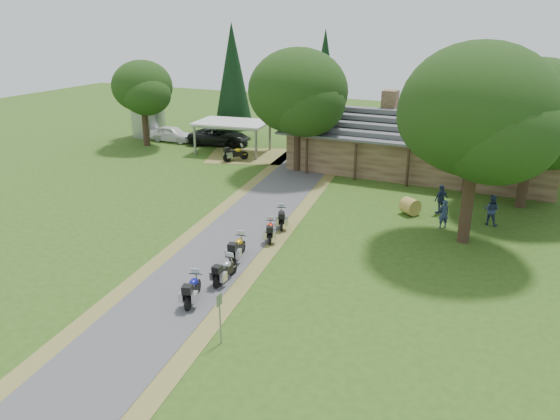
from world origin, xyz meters
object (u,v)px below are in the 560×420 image
at_px(car_dark_suv, 219,132).
at_px(motorcycle_row_c, 238,247).
at_px(motorcycle_row_e, 281,217).
at_px(lodge, 422,142).
at_px(motorcycle_row_b, 225,269).
at_px(carport, 233,137).
at_px(motorcycle_row_a, 193,288).
at_px(motorcycle_row_d, 270,230).
at_px(motorcycle_carport_a, 236,153).
at_px(silo, 147,102).
at_px(car_white_sedan, 172,132).
at_px(hay_bale, 410,206).

distance_m(car_dark_suv, motorcycle_row_c, 26.51).
xyz_separation_m(motorcycle_row_c, motorcycle_row_e, (0.12, 5.13, -0.04)).
xyz_separation_m(lodge, motorcycle_row_b, (-4.38, -23.33, -1.82)).
bearing_deg(carport, motorcycle_row_a, -71.07).
height_order(motorcycle_row_d, motorcycle_carport_a, motorcycle_carport_a).
height_order(carport, motorcycle_row_d, carport).
xyz_separation_m(silo, motorcycle_carport_a, (13.23, -5.11, -2.82)).
bearing_deg(motorcycle_row_c, lodge, -24.46).
height_order(motorcycle_row_c, motorcycle_row_d, motorcycle_row_c).
xyz_separation_m(motorcycle_row_d, motorcycle_row_e, (-0.29, 2.11, 0.03)).
height_order(motorcycle_row_a, motorcycle_row_d, motorcycle_row_a).
bearing_deg(motorcycle_row_e, car_white_sedan, 24.41).
distance_m(car_dark_suv, hay_bale, 24.13).
bearing_deg(car_dark_suv, motorcycle_row_a, -162.03).
bearing_deg(car_dark_suv, car_white_sedan, 86.68).
relative_size(motorcycle_row_c, motorcycle_row_d, 1.12).
bearing_deg(motorcycle_row_e, motorcycle_row_a, 155.89).
bearing_deg(lodge, hay_bale, -81.59).
height_order(carport, motorcycle_row_a, carport).
height_order(car_dark_suv, motorcycle_row_d, car_dark_suv).
height_order(car_white_sedan, motorcycle_carport_a, car_white_sedan).
bearing_deg(motorcycle_row_c, silo, 35.07).
bearing_deg(motorcycle_row_b, motorcycle_carport_a, 27.21).
bearing_deg(motorcycle_row_e, hay_bale, -76.05).
height_order(silo, motorcycle_row_b, silo).
bearing_deg(carport, hay_bale, -34.76).
bearing_deg(car_dark_suv, motorcycle_row_d, -153.10).
bearing_deg(motorcycle_row_c, hay_bale, -42.86).
relative_size(car_dark_suv, hay_bale, 6.10).
xyz_separation_m(carport, motorcycle_row_a, (12.21, -24.94, -0.75)).
xyz_separation_m(carport, car_white_sedan, (-7.74, 1.33, -0.45)).
relative_size(motorcycle_carport_a, hay_bale, 1.98).
height_order(lodge, motorcycle_row_e, lodge).
bearing_deg(hay_bale, motorcycle_row_b, -114.41).
bearing_deg(car_dark_suv, motorcycle_row_c, -157.81).
xyz_separation_m(motorcycle_row_b, motorcycle_row_c, (-0.72, 2.48, 0.04)).
relative_size(silo, motorcycle_row_d, 4.03).
height_order(motorcycle_row_e, motorcycle_carport_a, motorcycle_carport_a).
bearing_deg(hay_bale, motorcycle_row_a, -112.12).
bearing_deg(motorcycle_row_b, car_white_sedan, 39.12).
relative_size(motorcycle_row_c, motorcycle_row_e, 1.07).
xyz_separation_m(silo, motorcycle_row_e, (23.39, -17.52, -2.91)).
relative_size(motorcycle_row_e, hay_bale, 1.75).
relative_size(carport, motorcycle_row_c, 3.34).
xyz_separation_m(silo, motorcycle_row_c, (23.28, -22.65, -2.87)).
xyz_separation_m(motorcycle_row_b, motorcycle_row_e, (-0.60, 7.61, -0.00)).
relative_size(motorcycle_row_a, motorcycle_carport_a, 0.93).
height_order(car_white_sedan, motorcycle_row_e, car_white_sedan).
bearing_deg(motorcycle_row_d, silo, 26.43).
distance_m(motorcycle_row_a, motorcycle_carport_a, 24.63).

